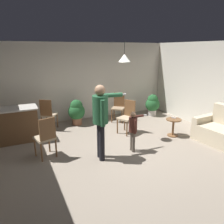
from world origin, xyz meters
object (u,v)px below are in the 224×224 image
at_px(kitchen_counter, 14,125).
at_px(potted_plant_corner, 76,111).
at_px(spare_remote_on_table, 174,118).
at_px(dining_chair_near_wall, 127,115).
at_px(dining_chair_centre_back, 46,136).
at_px(side_table_by_couch, 173,125).
at_px(person_adult, 101,114).
at_px(dining_chair_by_counter, 118,106).
at_px(dining_chair_spare, 48,113).
at_px(person_child, 133,127).
at_px(potted_plant_by_wall, 153,104).

bearing_deg(kitchen_counter, potted_plant_corner, 18.49).
bearing_deg(spare_remote_on_table, dining_chair_near_wall, 146.35).
bearing_deg(dining_chair_centre_back, dining_chair_near_wall, -1.80).
distance_m(side_table_by_couch, dining_chair_near_wall, 1.37).
distance_m(person_adult, dining_chair_by_counter, 2.91).
bearing_deg(dining_chair_spare, person_child, -21.10).
height_order(person_child, dining_chair_centre_back, person_child).
bearing_deg(person_adult, person_child, 98.79).
xyz_separation_m(side_table_by_couch, dining_chair_near_wall, (-1.09, 0.81, 0.22)).
relative_size(dining_chair_near_wall, potted_plant_corner, 1.16).
distance_m(person_child, spare_remote_on_table, 1.68).
relative_size(side_table_by_couch, dining_chair_centre_back, 0.52).
bearing_deg(potted_plant_by_wall, dining_chair_centre_back, -156.74).
height_order(dining_chair_near_wall, dining_chair_centre_back, same).
xyz_separation_m(side_table_by_couch, spare_remote_on_table, (0.04, 0.05, 0.21)).
bearing_deg(dining_chair_spare, kitchen_counter, -117.30).
height_order(dining_chair_by_counter, dining_chair_near_wall, same).
relative_size(dining_chair_spare, potted_plant_corner, 1.16).
bearing_deg(person_child, kitchen_counter, -122.80).
xyz_separation_m(dining_chair_by_counter, dining_chair_near_wall, (-0.27, -1.15, 0.00)).
bearing_deg(dining_chair_by_counter, dining_chair_centre_back, 72.01).
relative_size(kitchen_counter, potted_plant_by_wall, 1.54).
relative_size(person_adult, dining_chair_near_wall, 1.74).
distance_m(potted_plant_by_wall, spare_remote_on_table, 2.03).
bearing_deg(potted_plant_corner, side_table_by_couch, -43.84).
bearing_deg(spare_remote_on_table, dining_chair_centre_back, 178.13).
height_order(potted_plant_corner, spare_remote_on_table, potted_plant_corner).
bearing_deg(dining_chair_by_counter, dining_chair_near_wall, 115.83).
height_order(potted_plant_corner, potted_plant_by_wall, potted_plant_corner).
bearing_deg(potted_plant_by_wall, potted_plant_corner, 176.17).
relative_size(dining_chair_by_counter, potted_plant_corner, 1.16).
relative_size(person_adult, potted_plant_corner, 2.02).
bearing_deg(dining_chair_by_counter, side_table_by_couch, 151.86).
relative_size(side_table_by_couch, dining_chair_by_counter, 0.52).
height_order(kitchen_counter, dining_chair_centre_back, dining_chair_centre_back).
bearing_deg(potted_plant_by_wall, spare_remote_on_table, -107.41).
bearing_deg(person_adult, dining_chair_spare, -155.54).
bearing_deg(potted_plant_corner, dining_chair_spare, -172.58).
xyz_separation_m(dining_chair_spare, potted_plant_by_wall, (3.88, -0.07, -0.09)).
bearing_deg(dining_chair_by_counter, spare_remote_on_table, 153.51).
bearing_deg(kitchen_counter, dining_chair_centre_back, -65.20).
distance_m(side_table_by_couch, dining_chair_spare, 3.83).
xyz_separation_m(person_adult, dining_chair_near_wall, (1.34, 1.21, -0.53)).
xyz_separation_m(kitchen_counter, side_table_by_couch, (4.21, -1.54, -0.15)).
relative_size(person_adult, spare_remote_on_table, 13.39).
bearing_deg(dining_chair_centre_back, spare_remote_on_table, -18.00).
distance_m(dining_chair_centre_back, dining_chair_spare, 1.93).
height_order(person_child, potted_plant_by_wall, person_child).
bearing_deg(potted_plant_by_wall, person_adult, -142.25).
bearing_deg(person_adult, kitchen_counter, -130.75).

